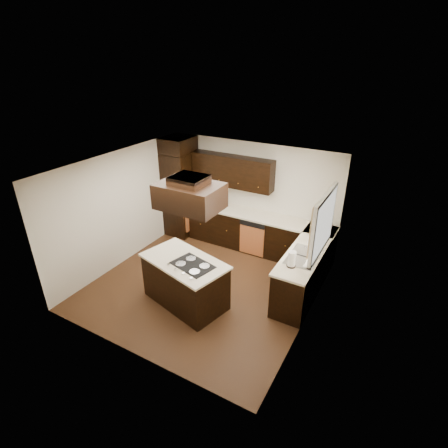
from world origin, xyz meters
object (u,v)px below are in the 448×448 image
at_px(island, 185,282).
at_px(spice_rack, 213,200).
at_px(range_hood, 190,196).
at_px(oven_column, 181,194).

distance_m(island, spice_rack, 2.59).
xyz_separation_m(range_hood, spice_rack, (-0.94, 2.29, -1.08)).
distance_m(oven_column, range_hood, 3.13).
bearing_deg(island, range_hood, 46.33).
relative_size(oven_column, spice_rack, 5.38).
relative_size(island, spice_rack, 3.87).
distance_m(island, range_hood, 1.73).
distance_m(oven_column, spice_rack, 0.93).
distance_m(oven_column, island, 2.98).
bearing_deg(island, spice_rack, 123.06).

